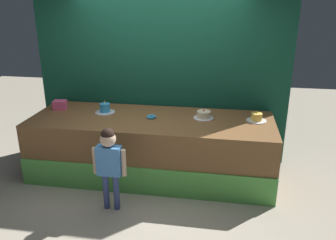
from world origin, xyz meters
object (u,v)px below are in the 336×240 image
at_px(child_figure, 109,158).
at_px(cake_center, 204,115).
at_px(pink_box, 60,105).
at_px(donut, 151,117).
at_px(cake_left, 105,109).
at_px(cake_right, 257,118).

distance_m(child_figure, cake_center, 1.49).
height_order(pink_box, cake_center, pink_box).
distance_m(child_figure, donut, 1.02).
bearing_deg(donut, child_figure, -107.37).
bearing_deg(child_figure, cake_center, 46.71).
distance_m(pink_box, cake_left, 0.71).
bearing_deg(cake_left, cake_right, -0.19).
bearing_deg(cake_left, pink_box, 176.58).
bearing_deg(child_figure, cake_right, 32.04).
bearing_deg(donut, cake_left, 169.59).
xyz_separation_m(cake_left, cake_center, (1.42, -0.01, -0.01)).
height_order(pink_box, cake_right, cake_right).
relative_size(cake_center, cake_right, 1.03).
relative_size(donut, cake_right, 0.47).
relative_size(donut, cake_center, 0.46).
bearing_deg(pink_box, child_figure, -45.07).
bearing_deg(child_figure, pink_box, 134.93).
xyz_separation_m(child_figure, cake_center, (1.01, 1.07, 0.22)).
bearing_deg(pink_box, cake_right, -1.00).
xyz_separation_m(pink_box, cake_right, (2.84, -0.05, -0.02)).
height_order(cake_center, cake_right, cake_right).
relative_size(pink_box, cake_left, 0.64).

